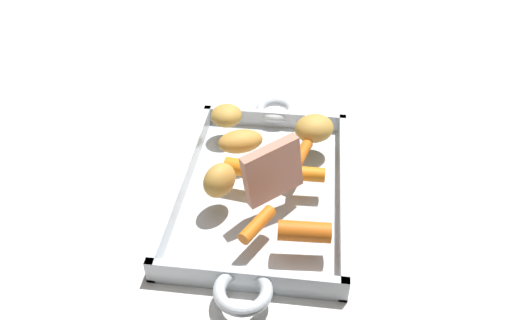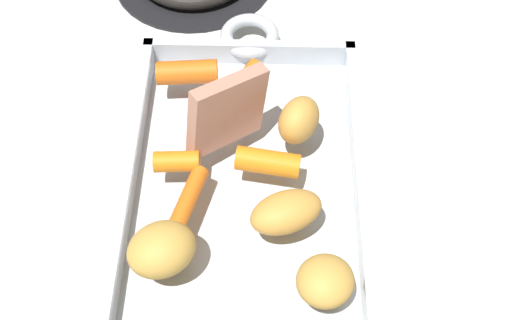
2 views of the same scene
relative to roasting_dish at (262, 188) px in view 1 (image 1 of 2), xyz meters
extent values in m
plane|color=silver|center=(0.00, 0.00, -0.01)|extent=(2.03, 2.03, 0.00)
cube|color=silver|center=(0.00, 0.00, -0.01)|extent=(0.33, 0.22, 0.01)
cube|color=silver|center=(0.00, 0.11, 0.01)|extent=(0.33, 0.01, 0.03)
cube|color=silver|center=(0.00, -0.11, 0.01)|extent=(0.33, 0.01, 0.03)
cube|color=silver|center=(0.16, 0.00, 0.01)|extent=(0.01, 0.22, 0.03)
cube|color=silver|center=(-0.16, 0.00, 0.01)|extent=(0.01, 0.22, 0.03)
torus|color=silver|center=(0.18, 0.00, 0.01)|extent=(0.06, 0.06, 0.01)
torus|color=silver|center=(-0.18, 0.00, 0.01)|extent=(0.06, 0.06, 0.01)
cube|color=tan|center=(0.04, 0.02, 0.06)|extent=(0.06, 0.08, 0.09)
cylinder|color=orange|center=(0.10, 0.01, 0.03)|extent=(0.06, 0.04, 0.02)
cylinder|color=orange|center=(0.00, -0.02, 0.03)|extent=(0.03, 0.06, 0.02)
cylinder|color=orange|center=(-0.04, 0.05, 0.03)|extent=(0.07, 0.03, 0.02)
cylinder|color=orange|center=(0.00, 0.06, 0.03)|extent=(0.02, 0.04, 0.02)
cylinder|color=orange|center=(0.11, 0.06, 0.03)|extent=(0.03, 0.06, 0.02)
ellipsoid|color=gold|center=(0.04, -0.05, 0.04)|extent=(0.06, 0.05, 0.04)
ellipsoid|color=gold|center=(-0.05, -0.04, 0.04)|extent=(0.06, 0.07, 0.03)
ellipsoid|color=gold|center=(-0.12, -0.07, 0.04)|extent=(0.06, 0.06, 0.03)
ellipsoid|color=gold|center=(-0.09, 0.06, 0.04)|extent=(0.07, 0.07, 0.04)
camera|label=1|loc=(0.53, 0.06, 0.45)|focal=36.15mm
camera|label=2|loc=(-0.34, -0.02, 0.52)|focal=46.31mm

